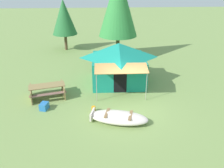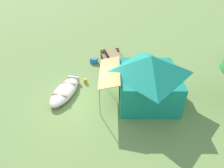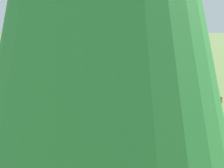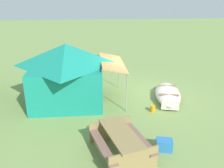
{
  "view_description": "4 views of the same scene",
  "coord_description": "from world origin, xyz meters",
  "px_view_note": "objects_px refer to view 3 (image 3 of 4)",
  "views": [
    {
      "loc": [
        -1.53,
        -11.14,
        6.56
      ],
      "look_at": [
        -0.85,
        0.7,
        1.07
      ],
      "focal_mm": 38.92,
      "sensor_mm": 36.0,
      "label": 1
    },
    {
      "loc": [
        8.24,
        1.3,
        6.88
      ],
      "look_at": [
        -0.02,
        1.35,
        1.18
      ],
      "focal_mm": 31.43,
      "sensor_mm": 36.0,
      "label": 2
    },
    {
      "loc": [
        0.18,
        10.25,
        4.24
      ],
      "look_at": [
        -0.63,
        1.32,
        1.29
      ],
      "focal_mm": 33.87,
      "sensor_mm": 36.0,
      "label": 3
    },
    {
      "loc": [
        -10.44,
        2.35,
        4.52
      ],
      "look_at": [
        -0.85,
        1.3,
        0.92
      ],
      "focal_mm": 37.85,
      "sensor_mm": 36.0,
      "label": 4
    }
  ],
  "objects_px": {
    "cooler_box": "(181,94)",
    "beached_rowboat": "(108,87)",
    "canvas_cabin_tent": "(107,99)",
    "picnic_table": "(194,99)",
    "fuel_can": "(132,94)",
    "pine_tree_back_right": "(106,2)"
  },
  "relations": [
    {
      "from": "cooler_box",
      "to": "beached_rowboat",
      "type": "bearing_deg",
      "value": -20.18
    },
    {
      "from": "canvas_cabin_tent",
      "to": "cooler_box",
      "type": "bearing_deg",
      "value": -142.57
    },
    {
      "from": "canvas_cabin_tent",
      "to": "picnic_table",
      "type": "bearing_deg",
      "value": -156.83
    },
    {
      "from": "canvas_cabin_tent",
      "to": "picnic_table",
      "type": "height_order",
      "value": "canvas_cabin_tent"
    },
    {
      "from": "canvas_cabin_tent",
      "to": "picnic_table",
      "type": "distance_m",
      "value": 4.67
    },
    {
      "from": "picnic_table",
      "to": "fuel_can",
      "type": "distance_m",
      "value": 3.17
    },
    {
      "from": "beached_rowboat",
      "to": "picnic_table",
      "type": "relative_size",
      "value": 1.32
    },
    {
      "from": "fuel_can",
      "to": "pine_tree_back_right",
      "type": "xyz_separation_m",
      "value": [
        1.92,
        8.59,
        4.2
      ]
    },
    {
      "from": "cooler_box",
      "to": "pine_tree_back_right",
      "type": "bearing_deg",
      "value": 61.35
    },
    {
      "from": "picnic_table",
      "to": "beached_rowboat",
      "type": "bearing_deg",
      "value": -35.77
    },
    {
      "from": "beached_rowboat",
      "to": "pine_tree_back_right",
      "type": "xyz_separation_m",
      "value": [
        0.72,
        9.63,
        4.09
      ]
    },
    {
      "from": "cooler_box",
      "to": "fuel_can",
      "type": "height_order",
      "value": "cooler_box"
    },
    {
      "from": "cooler_box",
      "to": "canvas_cabin_tent",
      "type": "bearing_deg",
      "value": 37.43
    },
    {
      "from": "cooler_box",
      "to": "pine_tree_back_right",
      "type": "xyz_separation_m",
      "value": [
        4.5,
        8.24,
        4.16
      ]
    },
    {
      "from": "pine_tree_back_right",
      "to": "beached_rowboat",
      "type": "bearing_deg",
      "value": -94.28
    },
    {
      "from": "beached_rowboat",
      "to": "picnic_table",
      "type": "xyz_separation_m",
      "value": [
        -3.84,
        2.77,
        0.23
      ]
    },
    {
      "from": "canvas_cabin_tent",
      "to": "fuel_can",
      "type": "height_order",
      "value": "canvas_cabin_tent"
    },
    {
      "from": "beached_rowboat",
      "to": "cooler_box",
      "type": "relative_size",
      "value": 6.1
    },
    {
      "from": "cooler_box",
      "to": "fuel_can",
      "type": "xyz_separation_m",
      "value": [
        2.58,
        -0.35,
        -0.04
      ]
    },
    {
      "from": "canvas_cabin_tent",
      "to": "pine_tree_back_right",
      "type": "xyz_separation_m",
      "value": [
        0.35,
        5.06,
        2.98
      ]
    },
    {
      "from": "beached_rowboat",
      "to": "canvas_cabin_tent",
      "type": "xyz_separation_m",
      "value": [
        0.37,
        4.57,
        1.11
      ]
    },
    {
      "from": "fuel_can",
      "to": "picnic_table",
      "type": "bearing_deg",
      "value": 146.73
    }
  ]
}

